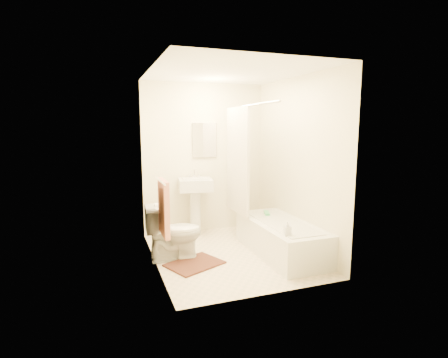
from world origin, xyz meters
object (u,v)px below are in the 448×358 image
object	(u,v)px
toilet	(174,233)
bath_mat	(195,264)
bathtub	(281,238)
sink	(196,205)
soap_bottle	(288,229)

from	to	relation	value
toilet	bath_mat	bearing A→B (deg)	-141.64
bathtub	bath_mat	world-z (taller)	bathtub
sink	bath_mat	bearing A→B (deg)	-97.61
toilet	sink	xyz separation A→B (m)	(0.52, 0.85, 0.14)
sink	bathtub	size ratio (longest dim) A/B	0.64
bath_mat	soap_bottle	distance (m)	1.25
toilet	bathtub	xyz separation A→B (m)	(1.41, -0.30, -0.13)
sink	soap_bottle	bearing A→B (deg)	-59.75
toilet	bath_mat	xyz separation A→B (m)	(0.20, -0.29, -0.34)
toilet	sink	bearing A→B (deg)	-27.79
bathtub	soap_bottle	world-z (taller)	soap_bottle
toilet	bath_mat	size ratio (longest dim) A/B	1.11
sink	soap_bottle	distance (m)	1.81
sink	soap_bottle	xyz separation A→B (m)	(0.68, -1.68, 0.02)
sink	bath_mat	xyz separation A→B (m)	(-0.32, -1.14, -0.49)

